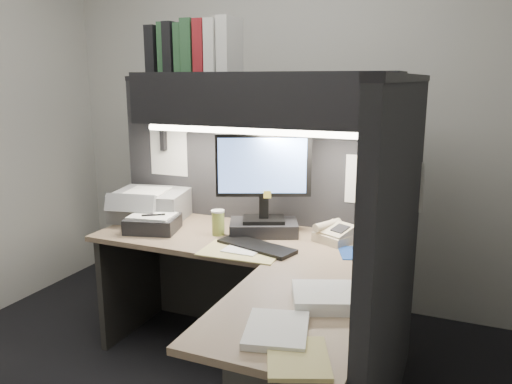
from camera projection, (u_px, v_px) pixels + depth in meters
wall_back at (285, 116)px, 3.58m from camera, size 3.50×0.04×2.70m
partition_back at (258, 209)px, 3.18m from camera, size 1.90×0.06×1.60m
partition_right at (394, 272)px, 2.15m from camera, size 0.06×1.50×1.60m
desk at (259, 341)px, 2.27m from camera, size 1.70×1.53×0.73m
overhead_shelf at (261, 99)px, 2.83m from camera, size 1.55×0.34×0.30m
task_light_tube at (251, 131)px, 2.74m from camera, size 1.32×0.04×0.04m
monitor at (264, 195)px, 2.85m from camera, size 0.51×0.37×0.58m
keyboard at (256, 246)px, 2.65m from camera, size 0.46×0.26×0.02m
mousepad at (362, 253)px, 2.58m from camera, size 0.29×0.27×0.00m
mouse at (360, 248)px, 2.59m from camera, size 0.10×0.13×0.04m
telephone at (337, 234)px, 2.77m from camera, size 0.26×0.27×0.08m
coffee_cup at (218, 223)px, 2.87m from camera, size 0.09×0.09×0.14m
printer at (151, 205)px, 3.22m from camera, size 0.52×0.47×0.18m
notebook_stack at (153, 224)px, 2.95m from camera, size 0.34×0.31×0.09m
open_folder at (241, 251)px, 2.60m from camera, size 0.43×0.29×0.01m
paper_stack_a at (328, 297)px, 2.00m from camera, size 0.35×0.33×0.05m
paper_stack_b at (277, 330)px, 1.76m from camera, size 0.28×0.32×0.03m
manila_stack at (298, 358)px, 1.60m from camera, size 0.28×0.31×0.01m
binder_row at (194, 47)px, 2.92m from camera, size 0.55×0.25×0.30m
pinned_papers at (299, 186)px, 2.65m from camera, size 1.76×1.31×0.51m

